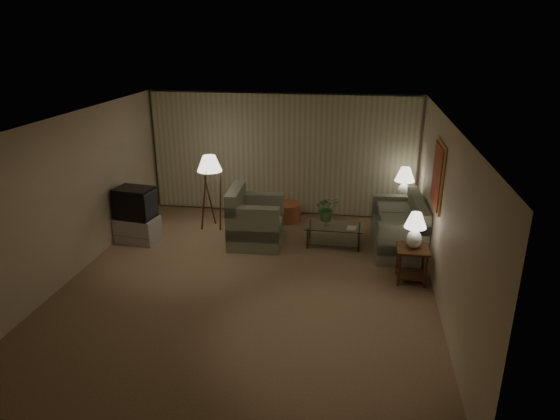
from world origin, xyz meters
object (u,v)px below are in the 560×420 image
object	(u,v)px
table_lamp_far	(404,181)
vase	(326,221)
ottoman	(287,212)
side_table_near	(412,258)
armchair	(256,222)
table_lamp_near	(415,227)
crt_tv	(135,203)
sofa	(398,228)
side_table_far	(402,209)
coffee_table	(334,232)
tv_cabinet	(138,229)
floor_lamp	(211,191)

from	to	relation	value
table_lamp_far	vase	bearing A→B (deg)	-141.70
ottoman	side_table_near	bearing A→B (deg)	-44.86
armchair	table_lamp_near	xyz separation A→B (m)	(2.87, -1.11, 0.52)
armchair	table_lamp_near	distance (m)	3.12
armchair	crt_tv	size ratio (longest dim) A/B	1.51
sofa	vase	world-z (taller)	sofa
armchair	side_table_near	xyz separation A→B (m)	(2.87, -1.11, -0.03)
vase	side_table_near	bearing A→B (deg)	-39.66
side_table_far	crt_tv	bearing A→B (deg)	-162.87
ottoman	side_table_far	bearing A→B (deg)	0.19
armchair	ottoman	bearing A→B (deg)	-20.90
table_lamp_far	coffee_table	xyz separation A→B (m)	(-1.36, -1.19, -0.74)
table_lamp_near	coffee_table	distance (m)	1.97
table_lamp_near	tv_cabinet	xyz separation A→B (m)	(-5.20, 0.84, -0.71)
armchair	table_lamp_far	world-z (taller)	table_lamp_far
side_table_near	table_lamp_near	distance (m)	0.56
table_lamp_near	coffee_table	xyz separation A→B (m)	(-1.36, 1.25, -0.69)
side_table_near	coffee_table	size ratio (longest dim) A/B	0.54
coffee_table	ottoman	size ratio (longest dim) A/B	1.89
table_lamp_far	tv_cabinet	world-z (taller)	table_lamp_far
crt_tv	vase	world-z (taller)	crt_tv
table_lamp_far	coffee_table	distance (m)	1.95
armchair	vase	distance (m)	1.37
sofa	table_lamp_near	distance (m)	1.47
coffee_table	crt_tv	world-z (taller)	crt_tv
vase	sofa	bearing A→B (deg)	4.21
crt_tv	side_table_near	bearing A→B (deg)	-1.62
side_table_far	armchair	bearing A→B (deg)	-155.16
side_table_near	table_lamp_near	xyz separation A→B (m)	(0.00, -0.00, 0.56)
crt_tv	ottoman	bearing A→B (deg)	37.59
table_lamp_near	side_table_near	bearing A→B (deg)	90.00
sofa	vase	size ratio (longest dim) A/B	12.36
side_table_far	tv_cabinet	distance (m)	5.44
sofa	tv_cabinet	xyz separation A→B (m)	(-5.05, -0.51, -0.14)
table_lamp_far	vase	distance (m)	1.99
side_table_far	floor_lamp	bearing A→B (deg)	-170.10
ottoman	coffee_table	bearing A→B (deg)	-47.42
side_table_near	side_table_far	size ratio (longest dim) A/B	1.00
floor_lamp	side_table_near	bearing A→B (deg)	-23.93
armchair	floor_lamp	distance (m)	1.31
crt_tv	ottoman	world-z (taller)	crt_tv
crt_tv	sofa	bearing A→B (deg)	13.32
table_lamp_near	vase	bearing A→B (deg)	140.34
vase	side_table_far	bearing A→B (deg)	38.30
table_lamp_far	floor_lamp	xyz separation A→B (m)	(-3.95, -0.69, -0.20)
coffee_table	vase	distance (m)	0.26
table_lamp_near	tv_cabinet	world-z (taller)	table_lamp_near
floor_lamp	table_lamp_near	bearing A→B (deg)	-23.93
crt_tv	floor_lamp	size ratio (longest dim) A/B	0.49
table_lamp_near	crt_tv	size ratio (longest dim) A/B	0.81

